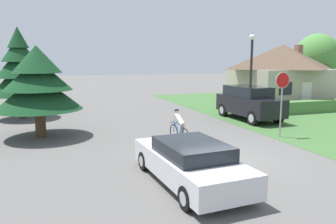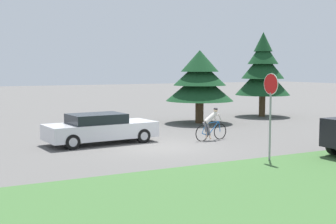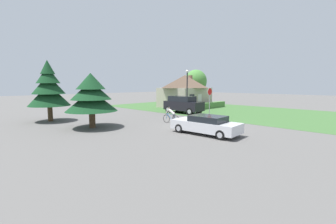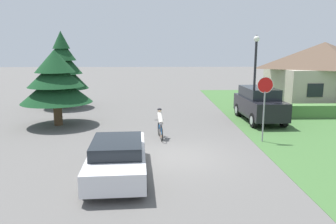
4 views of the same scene
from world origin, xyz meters
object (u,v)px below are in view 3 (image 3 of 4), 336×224
at_px(cottage_house, 185,90).
at_px(street_lamp, 187,87).
at_px(sedan_left_lane, 206,125).
at_px(deciduous_tree_right, 196,81).
at_px(conifer_tall_far, 49,88).
at_px(cyclist, 171,115).
at_px(stop_sign, 210,97).
at_px(conifer_tall_near, 91,95).
at_px(parked_suv_right, 183,104).

xyz_separation_m(cottage_house, street_lamp, (-6.94, -6.18, 0.65)).
xyz_separation_m(sedan_left_lane, deciduous_tree_right, (19.17, 15.65, 3.30)).
relative_size(sedan_left_lane, conifer_tall_far, 0.86).
height_order(cyclist, conifer_tall_far, conifer_tall_far).
distance_m(stop_sign, conifer_tall_near, 11.29).
relative_size(sedan_left_lane, cyclist, 2.71).
distance_m(parked_suv_right, conifer_tall_far, 14.11).
xyz_separation_m(stop_sign, deciduous_tree_right, (12.88, 11.67, 1.78)).
relative_size(stop_sign, conifer_tall_near, 0.71).
distance_m(street_lamp, deciduous_tree_right, 14.96).
relative_size(sedan_left_lane, parked_suv_right, 1.00).
xyz_separation_m(sedan_left_lane, conifer_tall_far, (-5.58, 13.45, 2.39)).
bearing_deg(cyclist, deciduous_tree_right, -65.02).
bearing_deg(deciduous_tree_right, conifer_tall_near, -161.41).
relative_size(cyclist, conifer_tall_near, 0.42).
height_order(stop_sign, street_lamp, street_lamp).
height_order(sedan_left_lane, street_lamp, street_lamp).
bearing_deg(conifer_tall_near, sedan_left_lane, -60.71).
bearing_deg(street_lamp, deciduous_tree_right, 33.92).
xyz_separation_m(cottage_house, sedan_left_lane, (-13.71, -13.49, -1.85)).
distance_m(parked_suv_right, street_lamp, 2.50).
bearing_deg(conifer_tall_far, cyclist, -51.07).
bearing_deg(sedan_left_lane, cottage_house, -49.09).
relative_size(cottage_house, parked_suv_right, 1.65).
bearing_deg(deciduous_tree_right, parked_suv_right, -148.51).
bearing_deg(sedan_left_lane, conifer_tall_near, 25.67).
bearing_deg(stop_sign, parked_suv_right, -104.23).
xyz_separation_m(stop_sign, street_lamp, (0.48, 3.33, 0.99)).
bearing_deg(parked_suv_right, cyclist, 120.66).
height_order(cottage_house, cyclist, cottage_house).
height_order(stop_sign, conifer_tall_near, conifer_tall_near).
distance_m(cottage_house, conifer_tall_far, 19.30).
xyz_separation_m(parked_suv_right, street_lamp, (-0.71, -1.18, 2.09)).
height_order(sedan_left_lane, cyclist, cyclist).
bearing_deg(deciduous_tree_right, cyclist, -148.23).
distance_m(sedan_left_lane, conifer_tall_near, 9.08).
bearing_deg(cyclist, stop_sign, -105.29).
bearing_deg(cottage_house, sedan_left_lane, -138.63).
bearing_deg(cyclist, parked_suv_right, -64.47).
relative_size(cyclist, conifer_tall_far, 0.32).
xyz_separation_m(stop_sign, conifer_tall_far, (-11.87, 9.47, 0.87)).
bearing_deg(sedan_left_lane, parked_suv_right, -45.00).
bearing_deg(cottage_house, stop_sign, -131.14).
bearing_deg(cottage_house, parked_suv_right, -144.42).
height_order(sedan_left_lane, stop_sign, stop_sign).
relative_size(street_lamp, conifer_tall_far, 0.91).
height_order(cyclist, street_lamp, street_lamp).
distance_m(sedan_left_lane, street_lamp, 10.28).
height_order(cottage_house, parked_suv_right, cottage_house).
bearing_deg(sedan_left_lane, conifer_tall_far, 18.90).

